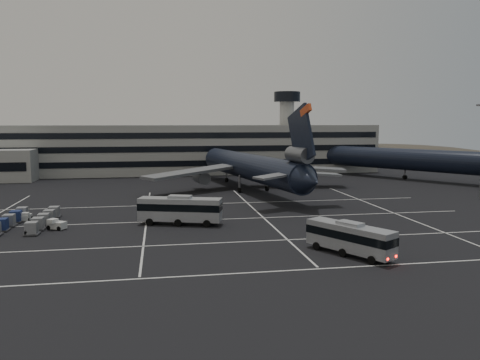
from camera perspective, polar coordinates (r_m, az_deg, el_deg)
name	(u,v)px	position (r m, az deg, el deg)	size (l,w,h in m)	color
ground	(188,226)	(67.88, -6.35, -5.63)	(260.00, 260.00, 0.00)	black
lane_markings	(194,225)	(68.64, -5.59, -5.47)	(90.00, 55.62, 0.01)	silver
terminal	(162,150)	(137.49, -9.45, 3.68)	(125.00, 26.00, 24.00)	gray
hills	(203,175)	(238.65, -4.51, 0.59)	(352.00, 180.00, 44.00)	#38332B
trijet_main	(251,167)	(101.05, 1.32, 1.62)	(46.57, 57.40, 18.08)	black
trijet_far	(409,159)	(128.72, 19.93, 2.45)	(38.80, 50.07, 18.08)	black
bus_near	(350,237)	(54.25, 13.23, -6.77)	(7.64, 10.51, 3.79)	#92969A
bus_far	(180,209)	(68.78, -7.31, -3.48)	(12.39, 6.27, 4.28)	#92969A
tug_a	(26,217)	(78.07, -24.64, -4.12)	(1.34, 2.14, 1.33)	silver
tug_b	(57,225)	(70.17, -21.37, -5.08)	(2.82, 2.47, 1.56)	silver
uld_cluster	(27,220)	(74.05, -24.58, -4.48)	(7.10, 13.77, 1.76)	#2D2D30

